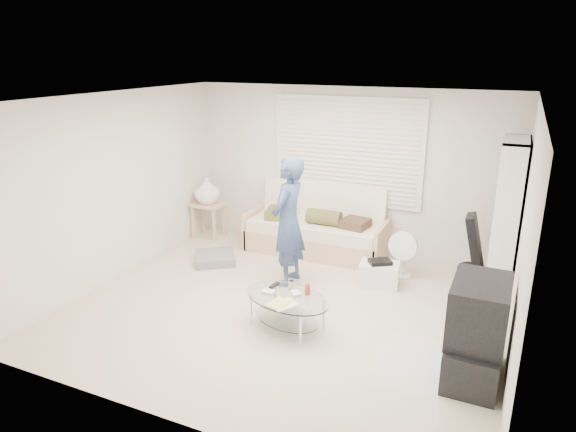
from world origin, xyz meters
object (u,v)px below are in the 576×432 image
at_px(futon_sofa, 317,230).
at_px(bookshelf, 507,217).
at_px(coffee_table, 287,303).
at_px(tv_unit, 476,331).

relative_size(futon_sofa, bookshelf, 1.08).
xyz_separation_m(futon_sofa, coffee_table, (0.54, -2.32, -0.03)).
relative_size(bookshelf, coffee_table, 1.67).
height_order(futon_sofa, tv_unit, futon_sofa).
distance_m(bookshelf, tv_unit, 2.19).
distance_m(futon_sofa, bookshelf, 2.75).
xyz_separation_m(futon_sofa, bookshelf, (2.66, -0.28, 0.65)).
relative_size(bookshelf, tv_unit, 2.01).
bearing_deg(coffee_table, bookshelf, 43.98).
relative_size(futon_sofa, coffee_table, 1.81).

